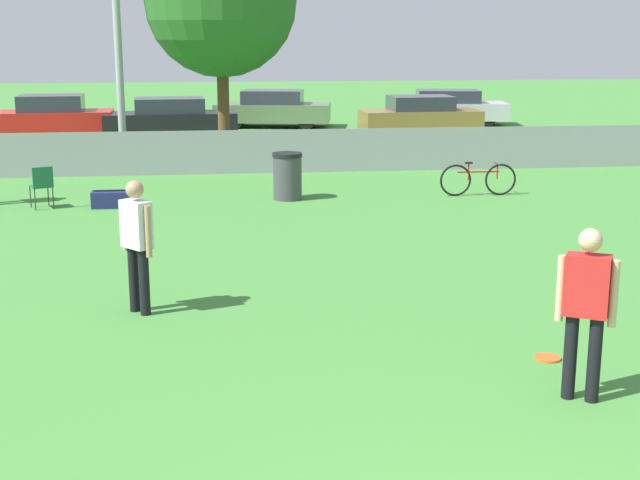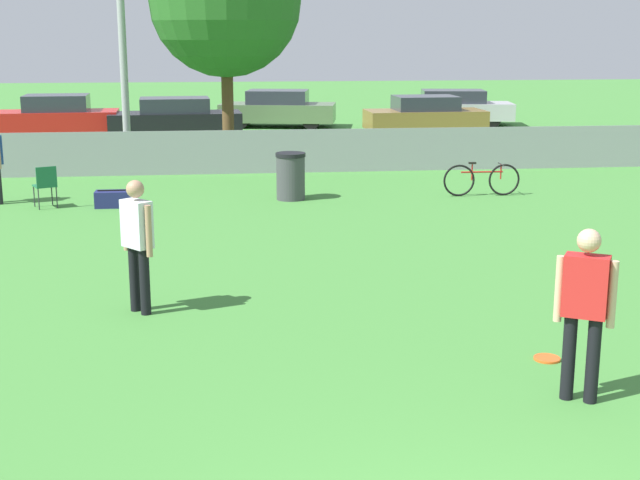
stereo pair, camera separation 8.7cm
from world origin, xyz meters
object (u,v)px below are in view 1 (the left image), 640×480
at_px(player_receiver_white, 137,237).
at_px(parked_car_silver, 448,108).
at_px(folding_chair_sideline, 42,184).
at_px(player_defender_red, 586,302).
at_px(tree_near_pole, 221,1).
at_px(trash_bin, 287,176).
at_px(parked_car_olive, 273,109).
at_px(bicycle_sideline, 478,179).
at_px(frisbee_disc, 547,358).
at_px(parked_car_tan, 420,116).
at_px(parked_car_red, 52,117).
at_px(parked_car_dark, 170,118).
at_px(gear_bag_sideline, 110,199).

relative_size(player_receiver_white, parked_car_silver, 0.37).
bearing_deg(folding_chair_sideline, player_receiver_white, 83.94).
xyz_separation_m(player_defender_red, player_receiver_white, (-4.48, 3.32, 0.00)).
xyz_separation_m(tree_near_pole, folding_chair_sideline, (-3.78, -6.25, -3.79)).
distance_m(trash_bin, parked_car_olive, 14.81).
relative_size(tree_near_pole, bicycle_sideline, 3.72).
xyz_separation_m(player_defender_red, frisbee_disc, (0.10, 1.10, -0.99)).
xyz_separation_m(frisbee_disc, folding_chair_sideline, (-7.05, 9.45, 0.50)).
bearing_deg(parked_car_tan, parked_car_red, 175.77).
bearing_deg(parked_car_silver, trash_bin, -109.08).
height_order(parked_car_olive, parked_car_tan, parked_car_olive).
distance_m(frisbee_disc, trash_bin, 10.08).
distance_m(parked_car_dark, parked_car_olive, 4.69).
bearing_deg(tree_near_pole, parked_car_red, 131.70).
bearing_deg(frisbee_disc, trash_bin, 101.62).
distance_m(folding_chair_sideline, parked_car_tan, 16.13).
distance_m(frisbee_disc, parked_car_tan, 21.86).
bearing_deg(bicycle_sideline, frisbee_disc, -101.67).
relative_size(player_receiver_white, folding_chair_sideline, 1.98).
distance_m(player_defender_red, parked_car_silver, 26.21).
xyz_separation_m(parked_car_tan, parked_car_silver, (1.77, 2.97, 0.02)).
height_order(folding_chair_sideline, trash_bin, trash_bin).
bearing_deg(tree_near_pole, bicycle_sideline, -47.36).
xyz_separation_m(trash_bin, parked_car_silver, (7.40, 14.66, 0.16)).
distance_m(tree_near_pole, folding_chair_sideline, 8.23).
relative_size(folding_chair_sideline, parked_car_olive, 0.19).
xyz_separation_m(tree_near_pole, player_defender_red, (3.17, -16.80, -3.30)).
bearing_deg(parked_car_red, tree_near_pole, -50.74).
bearing_deg(frisbee_disc, parked_car_tan, 80.52).
bearing_deg(parked_car_dark, folding_chair_sideline, -103.13).
bearing_deg(folding_chair_sideline, frisbee_disc, 101.78).
distance_m(trash_bin, parked_car_dark, 12.24).
xyz_separation_m(folding_chair_sideline, gear_bag_sideline, (1.35, -0.02, -0.34)).
xyz_separation_m(bicycle_sideline, gear_bag_sideline, (-7.86, -0.38, -0.19)).
height_order(trash_bin, parked_car_silver, parked_car_silver).
relative_size(parked_car_red, parked_car_silver, 0.87).
bearing_deg(parked_car_tan, parked_car_dark, 176.80).
relative_size(player_receiver_white, parked_car_tan, 0.42).
relative_size(folding_chair_sideline, parked_car_silver, 0.19).
relative_size(player_receiver_white, parked_car_dark, 0.38).
relative_size(tree_near_pole, parked_car_silver, 1.36).
bearing_deg(parked_car_silver, parked_car_red, -162.47).
relative_size(frisbee_disc, folding_chair_sideline, 0.34).
height_order(tree_near_pole, frisbee_disc, tree_near_pole).
bearing_deg(gear_bag_sideline, folding_chair_sideline, 178.96).
xyz_separation_m(tree_near_pole, player_receiver_white, (-1.31, -13.48, -3.30)).
height_order(folding_chair_sideline, parked_car_dark, parked_car_dark).
xyz_separation_m(frisbee_disc, parked_car_olive, (-1.31, 24.65, 0.66)).
relative_size(folding_chair_sideline, trash_bin, 0.86).
bearing_deg(folding_chair_sideline, parked_car_olive, -135.64).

